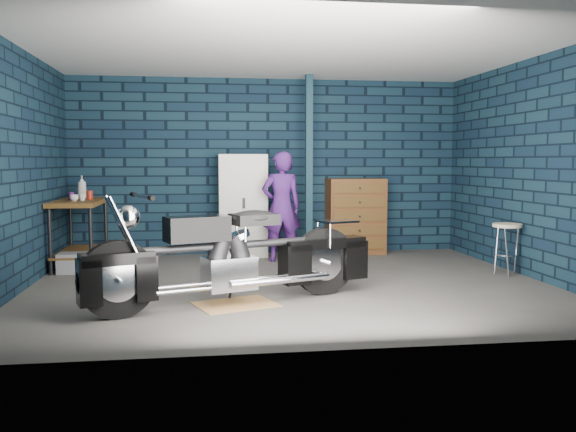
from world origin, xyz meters
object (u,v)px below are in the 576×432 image
(workbench, at_px, (80,233))
(person, at_px, (281,207))
(motorcycle, at_px, (235,248))
(storage_bin, at_px, (75,263))
(tool_chest, at_px, (356,216))
(shop_stool, at_px, (507,249))
(locker, at_px, (243,205))

(workbench, bearing_deg, person, 0.88)
(motorcycle, relative_size, storage_bin, 6.30)
(workbench, xyz_separation_m, storage_bin, (0.02, -0.50, -0.33))
(tool_chest, bearing_deg, motorcycle, -122.97)
(motorcycle, xyz_separation_m, storage_bin, (-1.96, 2.05, -0.44))
(person, height_order, shop_stool, person)
(person, height_order, storage_bin, person)
(workbench, height_order, tool_chest, tool_chest)
(person, xyz_separation_m, shop_stool, (2.67, -1.48, -0.46))
(tool_chest, distance_m, shop_stool, 2.50)
(locker, height_order, tool_chest, locker)
(workbench, relative_size, motorcycle, 0.54)
(locker, bearing_deg, tool_chest, 0.00)
(workbench, bearing_deg, locker, 14.55)
(workbench, distance_m, shop_stool, 5.65)
(person, bearing_deg, locker, -50.93)
(locker, bearing_deg, motorcycle, -95.15)
(storage_bin, distance_m, tool_chest, 4.17)
(workbench, distance_m, person, 2.81)
(person, relative_size, tool_chest, 1.35)
(storage_bin, height_order, locker, locker)
(storage_bin, bearing_deg, workbench, 92.29)
(person, distance_m, locker, 0.75)
(storage_bin, relative_size, locker, 0.27)
(tool_chest, bearing_deg, shop_stool, -54.55)
(motorcycle, relative_size, tool_chest, 2.22)
(workbench, distance_m, tool_chest, 4.06)
(person, relative_size, locker, 1.02)
(person, xyz_separation_m, locker, (-0.52, 0.55, -0.02))
(shop_stool, bearing_deg, storage_bin, 170.24)
(workbench, bearing_deg, shop_stool, -14.73)
(shop_stool, bearing_deg, person, 151.07)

